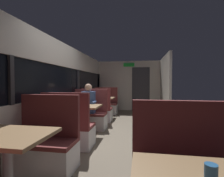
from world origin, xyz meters
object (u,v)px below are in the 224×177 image
Objects in this scene: bench_near_window_facing_entry at (45,147)px; bench_far_window_facing_entry at (106,106)px; bench_mid_window_facing_end at (69,131)px; bench_far_window_facing_end at (97,112)px; coffee_cup_primary at (211,172)px; seated_passenger at (89,110)px; dining_table_mid_window at (81,110)px; dining_table_far_window at (102,100)px; dining_table_near_window at (7,143)px; bench_mid_window_facing_entry at (90,117)px.

bench_far_window_facing_entry is (0.00, 4.53, 0.00)m from bench_near_window_facing_entry.
bench_mid_window_facing_end is 3.66m from bench_far_window_facing_entry.
bench_far_window_facing_end is 12.22× the size of coffee_cup_primary.
seated_passenger reaches higher than bench_mid_window_facing_end.
bench_mid_window_facing_end reaches higher than dining_table_mid_window.
dining_table_far_window is 1.64m from seated_passenger.
bench_near_window_facing_entry is at bearing 90.00° from dining_table_near_window.
dining_table_near_window is 1.88m from coffee_cup_primary.
coffee_cup_primary is at bearing -49.96° from bench_mid_window_facing_end.
dining_table_mid_window is at bearing -90.00° from seated_passenger.
seated_passenger is at bearing 90.00° from dining_table_mid_window.
bench_mid_window_facing_end is 1.22× the size of dining_table_far_window.
bench_mid_window_facing_entry is at bearing -90.00° from dining_table_far_window.
bench_mid_window_facing_end is 2.81m from coffee_cup_primary.
bench_near_window_facing_entry is 0.87× the size of seated_passenger.
bench_far_window_facing_end reaches higher than coffee_cup_primary.
bench_mid_window_facing_end reaches higher than dining_table_far_window.
dining_table_mid_window is 0.64m from seated_passenger.
dining_table_mid_window is 0.77m from bench_mid_window_facing_end.
dining_table_far_window is 0.71× the size of seated_passenger.
seated_passenger is at bearing 117.35° from coffee_cup_primary.
seated_passenger reaches higher than bench_near_window_facing_entry.
bench_mid_window_facing_end is at bearing -90.00° from bench_far_window_facing_end.
bench_far_window_facing_entry is at bearing 90.00° from bench_mid_window_facing_end.
dining_table_near_window is at bearing -90.00° from bench_mid_window_facing_end.
bench_far_window_facing_entry is at bearing 90.00° from dining_table_far_window.
dining_table_mid_window is at bearing -90.00° from bench_far_window_facing_end.
dining_table_near_window is 0.82× the size of bench_mid_window_facing_end.
bench_mid_window_facing_end is 2.26m from bench_far_window_facing_end.
bench_mid_window_facing_entry reaches higher than dining_table_near_window.
bench_mid_window_facing_entry reaches higher than dining_table_far_window.
bench_far_window_facing_end is (0.00, 2.26, 0.00)m from bench_mid_window_facing_end.
bench_mid_window_facing_end is (0.00, 1.56, -0.31)m from dining_table_near_window.
bench_far_window_facing_entry reaches higher than dining_table_mid_window.
dining_table_far_window is at bearing 90.00° from bench_mid_window_facing_entry.
bench_near_window_facing_entry is 1.00× the size of bench_mid_window_facing_entry.
seated_passenger is 14.00× the size of coffee_cup_primary.
bench_far_window_facing_entry is at bearing 90.00° from bench_far_window_facing_end.
dining_table_far_window is at bearing 109.33° from coffee_cup_primary.
bench_mid_window_facing_end is (0.00, 0.86, 0.00)m from bench_near_window_facing_entry.
dining_table_mid_window is 0.82× the size of bench_far_window_facing_end.
dining_table_near_window is at bearing -90.00° from bench_far_window_facing_end.
dining_table_far_window is (0.00, 3.83, 0.31)m from bench_near_window_facing_entry.
dining_table_far_window is at bearing 90.00° from bench_near_window_facing_entry.
dining_table_mid_window is 0.82× the size of bench_mid_window_facing_entry.
bench_mid_window_facing_entry is (0.00, 2.96, -0.31)m from dining_table_near_window.
dining_table_mid_window is (0.00, 1.56, 0.31)m from bench_near_window_facing_entry.
bench_near_window_facing_entry and bench_far_window_facing_entry have the same top height.
seated_passenger is (0.00, 0.63, -0.10)m from dining_table_mid_window.
dining_table_far_window is at bearing 90.00° from dining_table_near_window.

